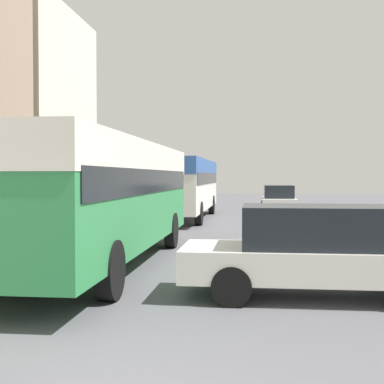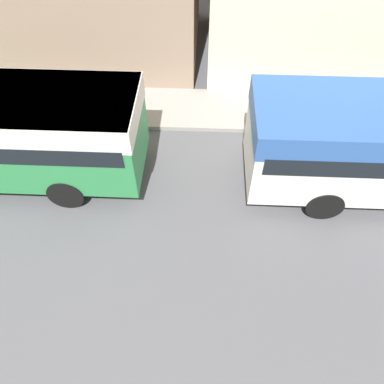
{
  "view_description": "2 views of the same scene",
  "coord_description": "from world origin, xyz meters",
  "px_view_note": "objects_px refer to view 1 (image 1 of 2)",
  "views": [
    {
      "loc": [
        1.6,
        -3.35,
        2.05
      ],
      "look_at": [
        -0.75,
        16.88,
        1.44
      ],
      "focal_mm": 50.0,
      "sensor_mm": 36.0,
      "label": 1
    },
    {
      "loc": [
        5.6,
        15.39,
        8.33
      ],
      "look_at": [
        0.05,
        15.14,
        1.66
      ],
      "focal_mm": 35.0,
      "sensor_mm": 36.0,
      "label": 2
    }
  ],
  "objects_px": {
    "car_crossing": "(318,250)",
    "pedestrian_near_curb": "(129,195)",
    "bus_lead": "(100,185)",
    "bus_following": "(182,180)",
    "car_far_curb": "(279,199)"
  },
  "relations": [
    {
      "from": "bus_following",
      "to": "pedestrian_near_curb",
      "type": "bearing_deg",
      "value": 126.68
    },
    {
      "from": "bus_following",
      "to": "car_far_curb",
      "type": "distance_m",
      "value": 6.43
    },
    {
      "from": "bus_lead",
      "to": "car_far_curb",
      "type": "bearing_deg",
      "value": 74.85
    },
    {
      "from": "bus_lead",
      "to": "car_far_curb",
      "type": "xyz_separation_m",
      "value": [
        4.81,
        17.75,
        -1.04
      ]
    },
    {
      "from": "bus_following",
      "to": "bus_lead",
      "type": "bearing_deg",
      "value": -90.21
    },
    {
      "from": "bus_lead",
      "to": "bus_following",
      "type": "distance_m",
      "value": 13.56
    },
    {
      "from": "bus_following",
      "to": "pedestrian_near_curb",
      "type": "relative_size",
      "value": 6.82
    },
    {
      "from": "bus_following",
      "to": "car_crossing",
      "type": "bearing_deg",
      "value": -74.51
    },
    {
      "from": "bus_lead",
      "to": "pedestrian_near_curb",
      "type": "xyz_separation_m",
      "value": [
        -3.79,
        18.71,
        -0.87
      ]
    },
    {
      "from": "bus_lead",
      "to": "car_crossing",
      "type": "relative_size",
      "value": 2.31
    },
    {
      "from": "bus_lead",
      "to": "pedestrian_near_curb",
      "type": "height_order",
      "value": "bus_lead"
    },
    {
      "from": "car_crossing",
      "to": "pedestrian_near_curb",
      "type": "xyz_separation_m",
      "value": [
        -8.33,
        21.34,
        0.17
      ]
    },
    {
      "from": "bus_following",
      "to": "pedestrian_near_curb",
      "type": "xyz_separation_m",
      "value": [
        -3.84,
        5.15,
        -0.88
      ]
    },
    {
      "from": "car_crossing",
      "to": "car_far_curb",
      "type": "bearing_deg",
      "value": -0.76
    },
    {
      "from": "car_crossing",
      "to": "pedestrian_near_curb",
      "type": "relative_size",
      "value": 2.88
    }
  ]
}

